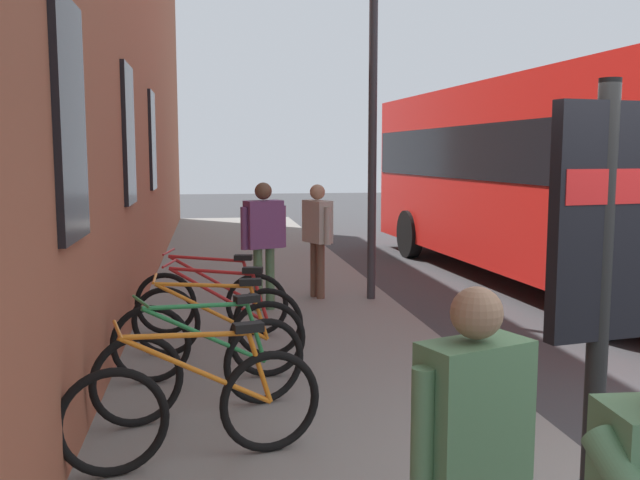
{
  "coord_description": "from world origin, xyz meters",
  "views": [
    {
      "loc": [
        -2.94,
        2.57,
        2.18
      ],
      "look_at": [
        3.09,
        1.62,
        1.43
      ],
      "focal_mm": 39.45,
      "sensor_mm": 36.0,
      "label": 1
    }
  ],
  "objects_px": {
    "bicycle_mid_rack": "(205,367)",
    "city_bus": "(547,170)",
    "bicycle_by_door": "(196,407)",
    "transit_info_sign": "(602,255)",
    "bicycle_leaning_wall": "(218,319)",
    "bicycle_nearest_sign": "(211,338)",
    "street_lamp": "(373,80)",
    "bicycle_end_of_row": "(212,302)",
    "pedestrian_near_bus": "(264,233)",
    "pedestrian_by_facade": "(317,229)",
    "pedestrian_crossing_street": "(473,437)"
  },
  "relations": [
    {
      "from": "street_lamp",
      "to": "pedestrian_near_bus",
      "type": "bearing_deg",
      "value": 107.54
    },
    {
      "from": "bicycle_mid_rack",
      "to": "bicycle_nearest_sign",
      "type": "bearing_deg",
      "value": -3.38
    },
    {
      "from": "bicycle_by_door",
      "to": "bicycle_nearest_sign",
      "type": "height_order",
      "value": "same"
    },
    {
      "from": "bicycle_end_of_row",
      "to": "pedestrian_crossing_street",
      "type": "distance_m",
      "value": 5.54
    },
    {
      "from": "bicycle_mid_rack",
      "to": "pedestrian_crossing_street",
      "type": "distance_m",
      "value": 3.17
    },
    {
      "from": "bicycle_nearest_sign",
      "to": "transit_info_sign",
      "type": "relative_size",
      "value": 0.74
    },
    {
      "from": "bicycle_by_door",
      "to": "bicycle_end_of_row",
      "type": "bearing_deg",
      "value": -2.05
    },
    {
      "from": "bicycle_end_of_row",
      "to": "pedestrian_near_bus",
      "type": "distance_m",
      "value": 1.54
    },
    {
      "from": "bicycle_nearest_sign",
      "to": "street_lamp",
      "type": "height_order",
      "value": "street_lamp"
    },
    {
      "from": "transit_info_sign",
      "to": "pedestrian_near_bus",
      "type": "relative_size",
      "value": 1.42
    },
    {
      "from": "bicycle_nearest_sign",
      "to": "city_bus",
      "type": "bearing_deg",
      "value": -50.11
    },
    {
      "from": "transit_info_sign",
      "to": "pedestrian_by_facade",
      "type": "distance_m",
      "value": 6.94
    },
    {
      "from": "bicycle_mid_rack",
      "to": "transit_info_sign",
      "type": "distance_m",
      "value": 3.34
    },
    {
      "from": "bicycle_by_door",
      "to": "city_bus",
      "type": "distance_m",
      "value": 8.69
    },
    {
      "from": "pedestrian_by_facade",
      "to": "bicycle_by_door",
      "type": "bearing_deg",
      "value": 162.85
    },
    {
      "from": "street_lamp",
      "to": "bicycle_by_door",
      "type": "bearing_deg",
      "value": 154.94
    },
    {
      "from": "bicycle_mid_rack",
      "to": "pedestrian_by_facade",
      "type": "relative_size",
      "value": 1.03
    },
    {
      "from": "bicycle_mid_rack",
      "to": "city_bus",
      "type": "xyz_separation_m",
      "value": [
        5.52,
        -5.63,
        1.41
      ]
    },
    {
      "from": "bicycle_by_door",
      "to": "street_lamp",
      "type": "height_order",
      "value": "street_lamp"
    },
    {
      "from": "transit_info_sign",
      "to": "street_lamp",
      "type": "height_order",
      "value": "street_lamp"
    },
    {
      "from": "bicycle_mid_rack",
      "to": "transit_info_sign",
      "type": "height_order",
      "value": "transit_info_sign"
    },
    {
      "from": "bicycle_end_of_row",
      "to": "transit_info_sign",
      "type": "relative_size",
      "value": 0.73
    },
    {
      "from": "pedestrian_crossing_street",
      "to": "street_lamp",
      "type": "xyz_separation_m",
      "value": [
        7.13,
        -1.25,
        2.13
      ]
    },
    {
      "from": "bicycle_mid_rack",
      "to": "bicycle_leaning_wall",
      "type": "xyz_separation_m",
      "value": [
        1.6,
        -0.12,
        0.0
      ]
    },
    {
      "from": "city_bus",
      "to": "pedestrian_by_facade",
      "type": "relative_size",
      "value": 6.51
    },
    {
      "from": "bicycle_by_door",
      "to": "pedestrian_by_facade",
      "type": "bearing_deg",
      "value": -17.15
    },
    {
      "from": "bicycle_nearest_sign",
      "to": "pedestrian_by_facade",
      "type": "bearing_deg",
      "value": -23.39
    },
    {
      "from": "pedestrian_crossing_street",
      "to": "street_lamp",
      "type": "relative_size",
      "value": 0.3
    },
    {
      "from": "bicycle_leaning_wall",
      "to": "bicycle_end_of_row",
      "type": "bearing_deg",
      "value": 3.39
    },
    {
      "from": "pedestrian_near_bus",
      "to": "pedestrian_by_facade",
      "type": "relative_size",
      "value": 1.04
    },
    {
      "from": "bicycle_by_door",
      "to": "street_lamp",
      "type": "distance_m",
      "value": 6.24
    },
    {
      "from": "bicycle_nearest_sign",
      "to": "bicycle_end_of_row",
      "type": "height_order",
      "value": "same"
    },
    {
      "from": "bicycle_by_door",
      "to": "bicycle_leaning_wall",
      "type": "relative_size",
      "value": 1.0
    },
    {
      "from": "bicycle_nearest_sign",
      "to": "pedestrian_near_bus",
      "type": "distance_m",
      "value": 3.0
    },
    {
      "from": "pedestrian_crossing_street",
      "to": "street_lamp",
      "type": "distance_m",
      "value": 7.55
    },
    {
      "from": "bicycle_leaning_wall",
      "to": "bicycle_end_of_row",
      "type": "relative_size",
      "value": 1.0
    },
    {
      "from": "transit_info_sign",
      "to": "city_bus",
      "type": "bearing_deg",
      "value": -25.24
    },
    {
      "from": "pedestrian_crossing_street",
      "to": "bicycle_end_of_row",
      "type": "bearing_deg",
      "value": 10.55
    },
    {
      "from": "bicycle_by_door",
      "to": "pedestrian_crossing_street",
      "type": "bearing_deg",
      "value": -150.89
    },
    {
      "from": "bicycle_leaning_wall",
      "to": "pedestrian_near_bus",
      "type": "xyz_separation_m",
      "value": [
        2.1,
        -0.64,
        0.64
      ]
    },
    {
      "from": "bicycle_mid_rack",
      "to": "bicycle_leaning_wall",
      "type": "distance_m",
      "value": 1.61
    },
    {
      "from": "pedestrian_by_facade",
      "to": "city_bus",
      "type": "bearing_deg",
      "value": -74.51
    },
    {
      "from": "bicycle_by_door",
      "to": "bicycle_nearest_sign",
      "type": "distance_m",
      "value": 1.76
    },
    {
      "from": "bicycle_nearest_sign",
      "to": "bicycle_end_of_row",
      "type": "xyz_separation_m",
      "value": [
        1.63,
        -0.02,
        -0.0
      ]
    },
    {
      "from": "city_bus",
      "to": "pedestrian_crossing_street",
      "type": "xyz_separation_m",
      "value": [
        -8.45,
        4.55,
        -0.85
      ]
    },
    {
      "from": "bicycle_mid_rack",
      "to": "bicycle_end_of_row",
      "type": "relative_size",
      "value": 0.97
    },
    {
      "from": "bicycle_nearest_sign",
      "to": "transit_info_sign",
      "type": "xyz_separation_m",
      "value": [
        -3.36,
        -1.8,
        1.21
      ]
    },
    {
      "from": "bicycle_by_door",
      "to": "transit_info_sign",
      "type": "height_order",
      "value": "transit_info_sign"
    },
    {
      "from": "bicycle_mid_rack",
      "to": "street_lamp",
      "type": "bearing_deg",
      "value": -29.03
    },
    {
      "from": "transit_info_sign",
      "to": "bicycle_by_door",
      "type": "bearing_deg",
      "value": 49.85
    }
  ]
}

